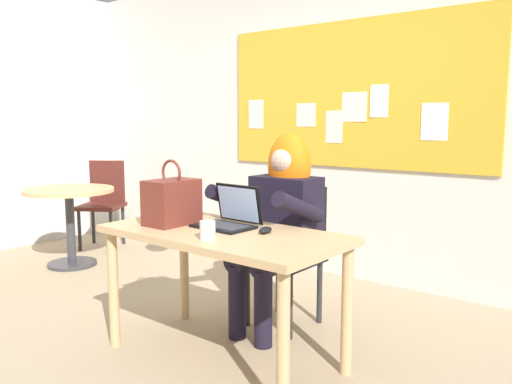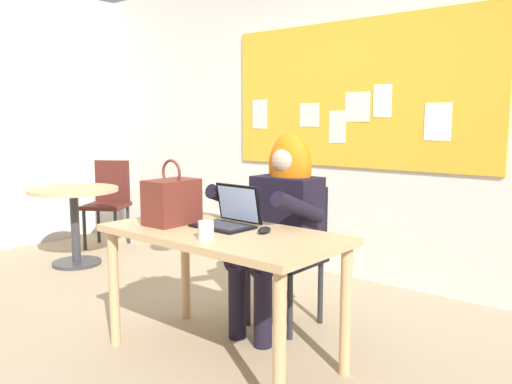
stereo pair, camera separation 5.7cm
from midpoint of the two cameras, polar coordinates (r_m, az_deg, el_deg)
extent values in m
plane|color=tan|center=(3.24, -7.19, -16.63)|extent=(24.00, 24.00, 0.00)
cube|color=silver|center=(4.47, 10.24, 7.98)|extent=(6.61, 0.10, 2.72)
cube|color=gold|center=(4.42, 9.91, 10.48)|extent=(2.40, 0.02, 1.20)
cube|color=#F4E0C6|center=(4.48, 8.19, 7.08)|extent=(0.16, 0.01, 0.27)
cube|color=white|center=(4.29, 12.98, 9.69)|extent=(0.15, 0.01, 0.26)
cube|color=#F4E0C6|center=(4.63, 5.14, 8.41)|extent=(0.20, 0.01, 0.20)
cube|color=white|center=(4.11, 18.60, 7.31)|extent=(0.20, 0.01, 0.28)
cube|color=#F4E0C6|center=(4.39, 10.34, 9.16)|extent=(0.23, 0.01, 0.24)
cube|color=#F4E0C6|center=(4.96, -0.33, 8.52)|extent=(0.17, 0.01, 0.27)
cube|color=tan|center=(2.86, -4.23, -4.64)|extent=(1.37, 0.70, 0.04)
cylinder|color=tan|center=(3.24, -15.85, -10.22)|extent=(0.06, 0.06, 0.70)
cylinder|color=tan|center=(2.39, 2.29, -16.55)|extent=(0.06, 0.06, 0.70)
cylinder|color=tan|center=(3.58, -8.33, -8.27)|extent=(0.06, 0.06, 0.70)
cylinder|color=tan|center=(2.83, 9.36, -12.67)|extent=(0.06, 0.06, 0.70)
cube|color=black|center=(3.42, 2.60, -7.36)|extent=(0.42, 0.42, 0.04)
cube|color=black|center=(3.52, 4.46, -2.86)|extent=(0.38, 0.04, 0.45)
cylinder|color=#262628|center=(3.26, 3.22, -12.38)|extent=(0.04, 0.04, 0.42)
cylinder|color=#262628|center=(3.46, -1.44, -11.17)|extent=(0.04, 0.04, 0.42)
cylinder|color=#262628|center=(3.53, 6.50, -10.83)|extent=(0.04, 0.04, 0.42)
cylinder|color=#262628|center=(3.71, 2.01, -9.83)|extent=(0.04, 0.04, 0.42)
cylinder|color=black|center=(3.15, 0.26, -12.72)|extent=(0.11, 0.11, 0.46)
cylinder|color=black|center=(3.27, -2.59, -11.95)|extent=(0.11, 0.11, 0.46)
cylinder|color=black|center=(3.20, 2.11, -7.50)|extent=(0.15, 0.42, 0.15)
cylinder|color=black|center=(3.32, -0.72, -6.94)|extent=(0.15, 0.42, 0.15)
cube|color=black|center=(3.37, 2.83, -2.70)|extent=(0.42, 0.26, 0.52)
cylinder|color=black|center=(3.03, 4.22, -1.73)|extent=(0.10, 0.46, 0.24)
cylinder|color=black|center=(3.33, -2.97, -0.85)|extent=(0.10, 0.46, 0.24)
sphere|color=#D1A889|center=(3.33, 2.87, 3.41)|extent=(0.20, 0.20, 0.20)
ellipsoid|color=orange|center=(3.35, 3.16, 2.76)|extent=(0.30, 0.22, 0.44)
cube|color=black|center=(2.93, -4.18, -3.80)|extent=(0.34, 0.24, 0.01)
cube|color=#333338|center=(2.93, -4.18, -3.65)|extent=(0.29, 0.17, 0.00)
cube|color=black|center=(3.01, -2.43, -1.25)|extent=(0.33, 0.06, 0.22)
cube|color=#99B7E0|center=(3.00, -2.55, -1.31)|extent=(0.29, 0.05, 0.19)
ellipsoid|color=black|center=(2.79, 0.45, -4.19)|extent=(0.08, 0.11, 0.03)
cube|color=maroon|center=(3.05, -9.73, -1.10)|extent=(0.20, 0.30, 0.26)
torus|color=maroon|center=(3.03, -9.81, 2.08)|extent=(0.16, 0.02, 0.16)
cylinder|color=silver|center=(2.65, -5.95, -4.20)|extent=(0.08, 0.08, 0.09)
cylinder|color=tan|center=(5.06, -20.15, 0.16)|extent=(0.80, 0.80, 0.03)
cylinder|color=#333338|center=(5.11, -19.96, -3.68)|extent=(0.08, 0.08, 0.66)
cylinder|color=#333338|center=(5.19, -19.78, -7.40)|extent=(0.44, 0.44, 0.03)
cube|color=#4C1E19|center=(5.72, -16.90, -1.52)|extent=(0.58, 0.58, 0.04)
cube|color=#4C1E19|center=(5.86, -16.27, 1.14)|extent=(0.34, 0.23, 0.45)
cylinder|color=#262628|center=(5.55, -15.88, -4.19)|extent=(0.04, 0.04, 0.42)
cylinder|color=#262628|center=(5.68, -19.06, -4.04)|extent=(0.04, 0.04, 0.42)
cylinder|color=#262628|center=(5.85, -14.62, -3.52)|extent=(0.04, 0.04, 0.42)
cylinder|color=#262628|center=(5.98, -17.67, -3.39)|extent=(0.04, 0.04, 0.42)
camera|label=1|loc=(0.03, -90.53, -0.07)|focal=36.50mm
camera|label=2|loc=(0.03, 89.47, 0.07)|focal=36.50mm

